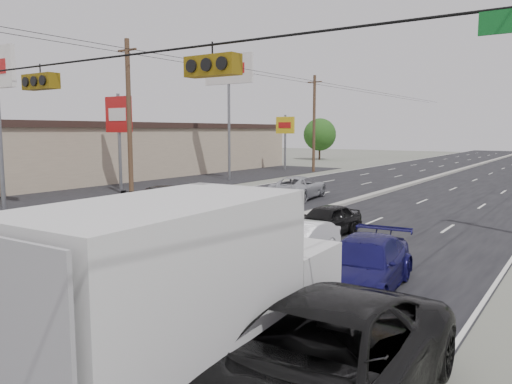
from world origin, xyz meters
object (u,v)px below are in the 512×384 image
(utility_pole_left_c, at_px, (314,123))
(box_truck, at_px, (193,294))
(utility_pole_left_b, at_px, (129,118))
(pole_sign_billboard, at_px, (229,77))
(oncoming_near, at_px, (172,200))
(pole_sign_mid, at_px, (119,120))
(black_suv, at_px, (318,365))
(queue_car_b, at_px, (300,241))
(pole_sign_far, at_px, (285,130))
(tree_left_far, at_px, (320,135))
(queue_car_d, at_px, (363,266))
(red_sedan, at_px, (198,244))
(queue_car_a, at_px, (326,221))
(oncoming_far, at_px, (298,188))

(utility_pole_left_c, distance_m, box_truck, 45.24)
(utility_pole_left_c, bearing_deg, utility_pole_left_b, -90.00)
(pole_sign_billboard, xyz_separation_m, oncoming_near, (8.57, -16.16, -8.10))
(pole_sign_mid, height_order, black_suv, pole_sign_mid)
(queue_car_b, bearing_deg, pole_sign_far, 120.26)
(utility_pole_left_b, distance_m, tree_left_far, 46.01)
(pole_sign_mid, distance_m, tree_left_far, 42.32)
(box_truck, distance_m, queue_car_d, 6.62)
(utility_pole_left_b, bearing_deg, red_sedan, -34.62)
(utility_pole_left_c, height_order, queue_car_d, utility_pole_left_c)
(queue_car_a, distance_m, queue_car_d, 7.08)
(queue_car_d, bearing_deg, utility_pole_left_c, 113.32)
(pole_sign_far, height_order, queue_car_d, pole_sign_far)
(pole_sign_mid, xyz_separation_m, red_sedan, (18.40, -12.60, -4.46))
(queue_car_d, height_order, oncoming_far, oncoming_far)
(box_truck, relative_size, queue_car_d, 1.34)
(pole_sign_far, xyz_separation_m, red_sedan, (17.40, -34.60, -3.76))
(black_suv, height_order, queue_car_d, black_suv)
(tree_left_far, bearing_deg, oncoming_near, -71.55)
(pole_sign_billboard, relative_size, oncoming_near, 2.07)
(black_suv, distance_m, queue_car_a, 13.29)
(queue_car_b, bearing_deg, black_suv, -60.65)
(queue_car_b, relative_size, queue_car_d, 0.77)
(utility_pole_left_c, relative_size, red_sedan, 2.53)
(utility_pole_left_b, height_order, utility_pole_left_c, same)
(red_sedan, xyz_separation_m, black_suv, (7.39, -5.80, 0.22))
(tree_left_far, xyz_separation_m, black_suv, (30.79, -60.40, -2.84))
(pole_sign_far, xyz_separation_m, queue_car_a, (19.00, -28.43, -3.76))
(red_sedan, bearing_deg, pole_sign_far, 123.61)
(pole_sign_mid, bearing_deg, utility_pole_left_b, -33.69)
(red_sedan, relative_size, queue_car_d, 0.80)
(oncoming_far, bearing_deg, tree_left_far, -72.11)
(pole_sign_far, height_order, box_truck, pole_sign_far)
(pole_sign_billboard, bearing_deg, oncoming_far, -32.97)
(pole_sign_far, bearing_deg, queue_car_b, -58.28)
(pole_sign_mid, xyz_separation_m, pole_sign_billboard, (2.50, 10.00, 3.75))
(utility_pole_left_c, height_order, black_suv, utility_pole_left_c)
(utility_pole_left_b, bearing_deg, tree_left_far, 101.92)
(utility_pole_left_c, bearing_deg, black_suv, -62.21)
(pole_sign_far, relative_size, queue_car_b, 1.57)
(utility_pole_left_c, distance_m, oncoming_near, 29.24)
(utility_pole_left_b, bearing_deg, oncoming_near, -25.73)
(utility_pole_left_b, xyz_separation_m, queue_car_a, (15.50, -3.43, -4.46))
(tree_left_far, bearing_deg, pole_sign_billboard, -76.81)
(queue_car_d, relative_size, oncoming_near, 0.93)
(queue_car_d, height_order, oncoming_near, oncoming_near)
(black_suv, xyz_separation_m, queue_car_a, (-5.79, 11.96, -0.22))
(queue_car_a, height_order, queue_car_d, queue_car_d)
(pole_sign_mid, height_order, red_sedan, pole_sign_mid)
(red_sedan, relative_size, black_suv, 0.63)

